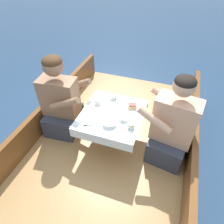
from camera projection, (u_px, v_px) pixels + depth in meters
The scene contains 20 objects.
ground_plane at pixel (112, 156), 2.55m from camera, with size 60.00×60.00×0.00m, color navy.
boat_deck at pixel (112, 148), 2.45m from camera, with size 1.78×2.87×0.29m, color #A87F4C.
gunwale_port at pixel (47, 114), 2.46m from camera, with size 0.06×2.87×0.33m, color brown.
gunwale_starboard at pixel (192, 150), 2.04m from camera, with size 0.06×2.87×0.33m, color brown.
cockpit_table at pixel (112, 117), 2.11m from camera, with size 0.63×0.69×0.42m.
person_port at pixel (61, 103), 2.26m from camera, with size 0.55×0.48×0.96m.
person_starboard at pixel (172, 128), 1.96m from camera, with size 0.57×0.51×0.98m.
plate_sandwich at pixel (132, 108), 2.13m from camera, with size 0.20×0.20×0.01m.
plate_bread at pixel (91, 118), 2.01m from camera, with size 0.20×0.20×0.01m.
sandwich at pixel (132, 106), 2.12m from camera, with size 0.11×0.09×0.05m.
bowl_port_near at pixel (109, 123), 1.94m from camera, with size 0.14×0.14×0.04m.
bowl_starboard_near at pixel (125, 117), 2.00m from camera, with size 0.12×0.12×0.04m.
coffee_cup_port at pixel (98, 102), 2.18m from camera, with size 0.09×0.06×0.06m.
coffee_cup_starboard at pixel (113, 97), 2.25m from camera, with size 0.09×0.07×0.05m.
tin_can at pixel (131, 125), 1.90m from camera, with size 0.07×0.07×0.05m.
utensil_fork_port at pixel (116, 102), 2.22m from camera, with size 0.09×0.16×0.00m.
utensil_spoon_starboard at pixel (105, 108), 2.13m from camera, with size 0.16×0.08×0.01m.
utensil_spoon_center at pixel (99, 110), 2.11m from camera, with size 0.16×0.09×0.01m.
utensil_spoon_port at pixel (90, 107), 2.15m from camera, with size 0.05×0.17×0.01m.
utensil_fork_starboard at pixel (80, 126), 1.93m from camera, with size 0.16×0.08×0.00m.
Camera 1 is at (0.51, -1.49, 2.08)m, focal length 32.00 mm.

